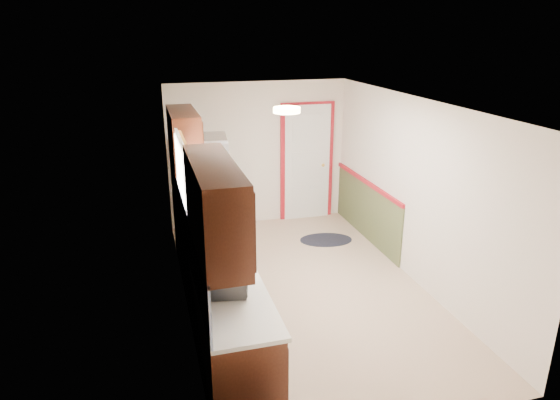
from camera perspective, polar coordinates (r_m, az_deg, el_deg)
room_shell at (r=6.10m, az=2.91°, el=-0.20°), size 3.20×5.20×2.52m
kitchen_run at (r=5.72m, az=-8.10°, el=-5.93°), size 0.63×4.00×2.20m
back_wall_trim at (r=8.49m, az=4.53°, el=3.19°), size 1.12×2.30×2.08m
ceiling_fixture at (r=5.54m, az=0.78°, el=10.25°), size 0.30×0.30×0.06m
microwave at (r=4.62m, az=-5.94°, el=-8.05°), size 0.38×0.56×0.35m
refrigerator at (r=7.62m, az=-8.63°, el=0.89°), size 0.79×0.76×1.71m
rug at (r=8.01m, az=5.27°, el=-4.55°), size 0.91×0.67×0.01m
cooktop at (r=7.13m, az=-9.54°, el=0.34°), size 0.47×0.56×0.02m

